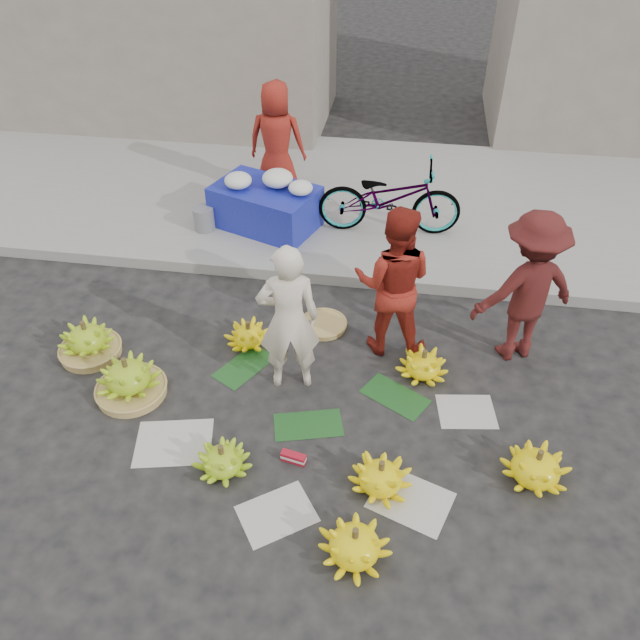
# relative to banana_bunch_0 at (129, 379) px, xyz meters

# --- Properties ---
(ground) EXTENTS (80.00, 80.00, 0.00)m
(ground) POSITION_rel_banana_bunch_0_xyz_m (1.92, 0.05, -0.20)
(ground) COLOR black
(ground) RESTS_ON ground
(curb) EXTENTS (40.00, 0.25, 0.15)m
(curb) POSITION_rel_banana_bunch_0_xyz_m (1.92, 2.25, -0.13)
(curb) COLOR gray
(curb) RESTS_ON ground
(sidewalk) EXTENTS (40.00, 4.00, 0.12)m
(sidewalk) POSITION_rel_banana_bunch_0_xyz_m (1.92, 4.35, -0.14)
(sidewalk) COLOR gray
(sidewalk) RESTS_ON ground
(building_left) EXTENTS (6.00, 3.00, 4.00)m
(building_left) POSITION_rel_banana_bunch_0_xyz_m (-2.08, 7.25, 1.80)
(building_left) COLOR gray
(building_left) RESTS_ON sidewalk
(newspaper_scatter) EXTENTS (3.20, 1.80, 0.00)m
(newspaper_scatter) POSITION_rel_banana_bunch_0_xyz_m (1.92, -0.75, -0.20)
(newspaper_scatter) COLOR beige
(newspaper_scatter) RESTS_ON ground
(banana_leaves) EXTENTS (2.00, 1.00, 0.00)m
(banana_leaves) POSITION_rel_banana_bunch_0_xyz_m (1.82, 0.25, -0.20)
(banana_leaves) COLOR #17451A
(banana_leaves) RESTS_ON ground
(banana_bunch_0) EXTENTS (0.69, 0.69, 0.47)m
(banana_bunch_0) POSITION_rel_banana_bunch_0_xyz_m (0.00, 0.00, 0.00)
(banana_bunch_0) COLOR #A78646
(banana_bunch_0) RESTS_ON ground
(banana_bunch_1) EXTENTS (0.49, 0.49, 0.32)m
(banana_bunch_1) POSITION_rel_banana_bunch_0_xyz_m (1.16, -0.77, -0.07)
(banana_bunch_1) COLOR #7EB319
(banana_bunch_1) RESTS_ON ground
(banana_bunch_2) EXTENTS (0.74, 0.74, 0.35)m
(banana_bunch_2) POSITION_rel_banana_bunch_0_xyz_m (2.40, -1.42, -0.05)
(banana_bunch_2) COLOR #FFE80C
(banana_bunch_2) RESTS_ON ground
(banana_bunch_3) EXTENTS (0.68, 0.68, 0.33)m
(banana_bunch_3) POSITION_rel_banana_bunch_0_xyz_m (2.55, -0.75, -0.06)
(banana_bunch_3) COLOR #FFE80C
(banana_bunch_3) RESTS_ON ground
(banana_bunch_4) EXTENTS (0.62, 0.62, 0.37)m
(banana_bunch_4) POSITION_rel_banana_bunch_0_xyz_m (3.87, -0.46, -0.04)
(banana_bunch_4) COLOR #FFE80C
(banana_bunch_4) RESTS_ON ground
(banana_bunch_5) EXTENTS (0.55, 0.55, 0.32)m
(banana_bunch_5) POSITION_rel_banana_bunch_0_xyz_m (2.88, 0.72, -0.06)
(banana_bunch_5) COLOR #FFE80C
(banana_bunch_5) RESTS_ON ground
(banana_bunch_6) EXTENTS (0.67, 0.67, 0.44)m
(banana_bunch_6) POSITION_rel_banana_bunch_0_xyz_m (-0.66, 0.50, -0.01)
(banana_bunch_6) COLOR #A78646
(banana_bunch_6) RESTS_ON ground
(banana_bunch_7) EXTENTS (0.57, 0.57, 0.31)m
(banana_bunch_7) POSITION_rel_banana_bunch_0_xyz_m (0.99, 0.91, -0.07)
(banana_bunch_7) COLOR #FFE80C
(banana_bunch_7) RESTS_ON ground
(basket_spare) EXTENTS (0.66, 0.66, 0.06)m
(basket_spare) POSITION_rel_banana_bunch_0_xyz_m (1.75, 1.33, -0.17)
(basket_spare) COLOR #A78646
(basket_spare) RESTS_ON ground
(incense_stack) EXTENTS (0.24, 0.12, 0.09)m
(incense_stack) POSITION_rel_banana_bunch_0_xyz_m (1.76, -0.59, -0.15)
(incense_stack) COLOR #A81122
(incense_stack) RESTS_ON ground
(vendor_cream) EXTENTS (0.67, 0.52, 1.63)m
(vendor_cream) POSITION_rel_banana_bunch_0_xyz_m (1.55, 0.41, 0.61)
(vendor_cream) COLOR #EFE1C9
(vendor_cream) RESTS_ON ground
(vendor_red) EXTENTS (0.86, 0.69, 1.69)m
(vendor_red) POSITION_rel_banana_bunch_0_xyz_m (2.49, 1.12, 0.64)
(vendor_red) COLOR #A22618
(vendor_red) RESTS_ON ground
(man_striped) EXTENTS (1.25, 1.01, 1.69)m
(man_striped) POSITION_rel_banana_bunch_0_xyz_m (3.83, 1.22, 0.64)
(man_striped) COLOR maroon
(man_striped) RESTS_ON ground
(flower_table) EXTENTS (1.56, 1.27, 0.79)m
(flower_table) POSITION_rel_banana_bunch_0_xyz_m (0.69, 3.25, 0.24)
(flower_table) COLOR #171D97
(flower_table) RESTS_ON sidewalk
(grey_bucket) EXTENTS (0.28, 0.28, 0.32)m
(grey_bucket) POSITION_rel_banana_bunch_0_xyz_m (-0.13, 3.01, 0.08)
(grey_bucket) COLOR slate
(grey_bucket) RESTS_ON sidewalk
(flower_vendor) EXTENTS (0.81, 0.53, 1.66)m
(flower_vendor) POSITION_rel_banana_bunch_0_xyz_m (0.67, 4.15, 0.75)
(flower_vendor) COLOR #A22618
(flower_vendor) RESTS_ON sidewalk
(bicycle) EXTENTS (0.77, 1.91, 0.99)m
(bicycle) POSITION_rel_banana_bunch_0_xyz_m (2.34, 3.35, 0.41)
(bicycle) COLOR gray
(bicycle) RESTS_ON sidewalk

